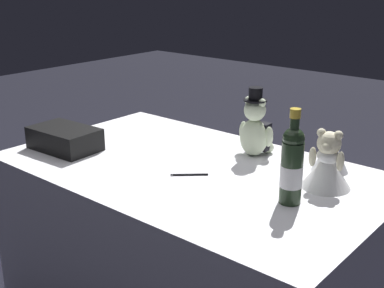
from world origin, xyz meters
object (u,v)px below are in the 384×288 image
object	(u,v)px
teddy_bear_groom	(255,129)
gift_case_black	(65,139)
champagne_bottle	(292,164)
teddy_bear_bride	(328,162)
signing_pen	(188,175)

from	to	relation	value
teddy_bear_groom	gift_case_black	distance (m)	0.85
teddy_bear_groom	champagne_bottle	bearing A→B (deg)	137.90
champagne_bottle	gift_case_black	world-z (taller)	champagne_bottle
gift_case_black	champagne_bottle	bearing A→B (deg)	-171.34
teddy_bear_groom	gift_case_black	size ratio (longest dim) A/B	0.95
teddy_bear_bride	champagne_bottle	size ratio (longest dim) A/B	0.67
teddy_bear_bride	signing_pen	bearing A→B (deg)	29.48
teddy_bear_groom	champagne_bottle	distance (m)	0.49
teddy_bear_bride	champagne_bottle	xyz separation A→B (m)	(0.03, 0.22, 0.05)
teddy_bear_groom	gift_case_black	xyz separation A→B (m)	(0.69, 0.49, -0.06)
teddy_bear_groom	teddy_bear_bride	bearing A→B (deg)	164.13
champagne_bottle	signing_pen	world-z (taller)	champagne_bottle
gift_case_black	teddy_bear_groom	bearing A→B (deg)	-144.53
champagne_bottle	signing_pen	distance (m)	0.45
signing_pen	champagne_bottle	bearing A→B (deg)	-174.45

